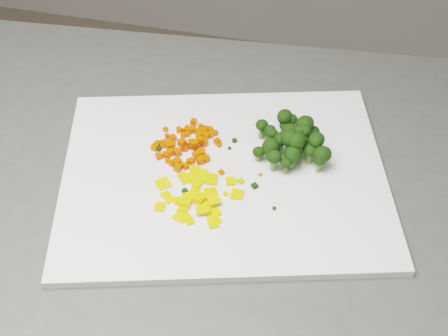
% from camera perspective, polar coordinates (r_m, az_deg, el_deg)
% --- Properties ---
extents(counter_block, '(1.07, 0.79, 0.90)m').
position_cam_1_polar(counter_block, '(1.27, -1.55, -14.98)').
color(counter_block, '#4A4A47').
rests_on(counter_block, ground).
extents(cutting_board, '(0.54, 0.47, 0.01)m').
position_cam_1_polar(cutting_board, '(0.90, 0.00, -0.72)').
color(cutting_board, white).
rests_on(cutting_board, counter_block).
extents(carrot_pile, '(0.10, 0.10, 0.03)m').
position_cam_1_polar(carrot_pile, '(0.93, -3.32, 2.60)').
color(carrot_pile, '#DC3E02').
rests_on(carrot_pile, cutting_board).
extents(pepper_pile, '(0.12, 0.12, 0.02)m').
position_cam_1_polar(pepper_pile, '(0.86, -2.29, -2.61)').
color(pepper_pile, yellow).
rests_on(pepper_pile, cutting_board).
extents(broccoli_pile, '(0.12, 0.12, 0.06)m').
position_cam_1_polar(broccoli_pile, '(0.91, 6.73, 2.64)').
color(broccoli_pile, black).
rests_on(broccoli_pile, cutting_board).
extents(carrot_cube_0, '(0.01, 0.01, 0.01)m').
position_cam_1_polar(carrot_cube_0, '(0.96, -3.11, 3.49)').
color(carrot_cube_0, '#DC3E02').
rests_on(carrot_cube_0, carrot_pile).
extents(carrot_cube_1, '(0.01, 0.01, 0.01)m').
position_cam_1_polar(carrot_cube_1, '(0.94, -2.83, 2.15)').
color(carrot_cube_1, '#DC3E02').
rests_on(carrot_cube_1, carrot_pile).
extents(carrot_cube_2, '(0.01, 0.01, 0.01)m').
position_cam_1_polar(carrot_cube_2, '(0.91, -3.00, 0.59)').
color(carrot_cube_2, '#DC3E02').
rests_on(carrot_cube_2, carrot_pile).
extents(carrot_cube_3, '(0.01, 0.01, 0.01)m').
position_cam_1_polar(carrot_cube_3, '(0.96, -1.28, 3.54)').
color(carrot_cube_3, '#DC3E02').
rests_on(carrot_cube_3, carrot_pile).
extents(carrot_cube_4, '(0.01, 0.01, 0.01)m').
position_cam_1_polar(carrot_cube_4, '(0.92, -5.99, 1.08)').
color(carrot_cube_4, '#DC3E02').
rests_on(carrot_cube_4, carrot_pile).
extents(carrot_cube_5, '(0.01, 0.01, 0.01)m').
position_cam_1_polar(carrot_cube_5, '(0.95, -2.30, 3.05)').
color(carrot_cube_5, '#DC3E02').
rests_on(carrot_cube_5, carrot_pile).
extents(carrot_cube_6, '(0.01, 0.01, 0.01)m').
position_cam_1_polar(carrot_cube_6, '(0.94, -4.78, 2.15)').
color(carrot_cube_6, '#DC3E02').
rests_on(carrot_cube_6, carrot_pile).
extents(carrot_cube_7, '(0.01, 0.01, 0.01)m').
position_cam_1_polar(carrot_cube_7, '(0.90, -3.51, 0.13)').
color(carrot_cube_7, '#DC3E02').
rests_on(carrot_cube_7, carrot_pile).
extents(carrot_cube_8, '(0.01, 0.01, 0.01)m').
position_cam_1_polar(carrot_cube_8, '(0.94, -1.85, 2.38)').
color(carrot_cube_8, '#DC3E02').
rests_on(carrot_cube_8, carrot_pile).
extents(carrot_cube_9, '(0.01, 0.01, 0.01)m').
position_cam_1_polar(carrot_cube_9, '(0.96, -2.80, 3.53)').
color(carrot_cube_9, '#DC3E02').
rests_on(carrot_cube_9, carrot_pile).
extents(carrot_cube_10, '(0.01, 0.01, 0.01)m').
position_cam_1_polar(carrot_cube_10, '(0.94, -5.69, 2.33)').
color(carrot_cube_10, '#DC3E02').
rests_on(carrot_cube_10, carrot_pile).
extents(carrot_cube_11, '(0.01, 0.01, 0.01)m').
position_cam_1_polar(carrot_cube_11, '(0.91, -4.81, 0.38)').
color(carrot_cube_11, '#DC3E02').
rests_on(carrot_cube_11, carrot_pile).
extents(carrot_cube_12, '(0.01, 0.01, 0.01)m').
position_cam_1_polar(carrot_cube_12, '(0.92, -2.60, 1.18)').
color(carrot_cube_12, '#DC3E02').
rests_on(carrot_cube_12, carrot_pile).
extents(carrot_cube_13, '(0.01, 0.01, 0.01)m').
position_cam_1_polar(carrot_cube_13, '(0.91, -1.63, 0.81)').
color(carrot_cube_13, '#DC3E02').
rests_on(carrot_cube_13, carrot_pile).
extents(carrot_cube_14, '(0.01, 0.01, 0.01)m').
position_cam_1_polar(carrot_cube_14, '(0.96, -2.11, 3.81)').
color(carrot_cube_14, '#DC3E02').
rests_on(carrot_cube_14, carrot_pile).
extents(carrot_cube_15, '(0.01, 0.01, 0.01)m').
position_cam_1_polar(carrot_cube_15, '(0.92, -4.29, 1.42)').
color(carrot_cube_15, '#DC3E02').
rests_on(carrot_cube_15, carrot_pile).
extents(carrot_cube_16, '(0.01, 0.01, 0.01)m').
position_cam_1_polar(carrot_cube_16, '(0.95, -4.72, 2.73)').
color(carrot_cube_16, '#DC3E02').
rests_on(carrot_cube_16, carrot_pile).
extents(carrot_cube_17, '(0.01, 0.01, 0.01)m').
position_cam_1_polar(carrot_cube_17, '(0.92, -2.41, 1.25)').
color(carrot_cube_17, '#DC3E02').
rests_on(carrot_cube_17, carrot_pile).
extents(carrot_cube_18, '(0.01, 0.01, 0.01)m').
position_cam_1_polar(carrot_cube_18, '(0.91, -4.32, 0.53)').
color(carrot_cube_18, '#DC3E02').
rests_on(carrot_cube_18, carrot_pile).
extents(carrot_cube_19, '(0.01, 0.01, 0.01)m').
position_cam_1_polar(carrot_cube_19, '(0.93, -3.02, 2.31)').
color(carrot_cube_19, '#DC3E02').
rests_on(carrot_cube_19, carrot_pile).
extents(carrot_cube_20, '(0.01, 0.01, 0.01)m').
position_cam_1_polar(carrot_cube_20, '(0.96, -3.37, 3.71)').
color(carrot_cube_20, '#DC3E02').
rests_on(carrot_cube_20, carrot_pile).
extents(carrot_cube_21, '(0.01, 0.01, 0.01)m').
position_cam_1_polar(carrot_cube_21, '(0.96, -5.37, 3.52)').
color(carrot_cube_21, '#DC3E02').
rests_on(carrot_cube_21, carrot_pile).
extents(carrot_cube_22, '(0.01, 0.01, 0.01)m').
position_cam_1_polar(carrot_cube_22, '(0.92, -2.75, 2.19)').
color(carrot_cube_22, '#DC3E02').
rests_on(carrot_cube_22, carrot_pile).
extents(carrot_cube_23, '(0.01, 0.01, 0.01)m').
position_cam_1_polar(carrot_cube_23, '(0.94, -6.08, 2.25)').
color(carrot_cube_23, '#DC3E02').
rests_on(carrot_cube_23, carrot_pile).
extents(carrot_cube_24, '(0.01, 0.01, 0.01)m').
position_cam_1_polar(carrot_cube_24, '(0.96, -3.23, 3.44)').
color(carrot_cube_24, '#DC3E02').
rests_on(carrot_cube_24, carrot_pile).
extents(carrot_cube_25, '(0.01, 0.01, 0.01)m').
position_cam_1_polar(carrot_cube_25, '(0.94, -5.18, 2.14)').
color(carrot_cube_25, '#DC3E02').
rests_on(carrot_cube_25, carrot_pile).
extents(carrot_cube_26, '(0.01, 0.01, 0.01)m').
position_cam_1_polar(carrot_cube_26, '(0.92, -5.14, 1.30)').
color(carrot_cube_26, '#DC3E02').
rests_on(carrot_cube_26, carrot_pile).
extents(carrot_cube_27, '(0.01, 0.01, 0.01)m').
position_cam_1_polar(carrot_cube_27, '(0.94, -2.95, 2.28)').
color(carrot_cube_27, '#DC3E02').
rests_on(carrot_cube_27, carrot_pile).
extents(carrot_cube_28, '(0.01, 0.01, 0.01)m').
position_cam_1_polar(carrot_cube_28, '(0.93, -2.24, 2.57)').
color(carrot_cube_28, '#DC3E02').
rests_on(carrot_cube_28, carrot_pile).
extents(carrot_cube_29, '(0.01, 0.01, 0.01)m').
position_cam_1_polar(carrot_cube_29, '(0.94, -0.62, 2.42)').
color(carrot_cube_29, '#DC3E02').
rests_on(carrot_cube_29, carrot_pile).
extents(carrot_cube_30, '(0.01, 0.01, 0.01)m').
position_cam_1_polar(carrot_cube_30, '(0.96, -3.64, 3.47)').
color(carrot_cube_30, '#DC3E02').
rests_on(carrot_cube_30, carrot_pile).
extents(carrot_cube_31, '(0.01, 0.01, 0.01)m').
position_cam_1_polar(carrot_cube_31, '(0.90, -4.23, -0.01)').
color(carrot_cube_31, '#DC3E02').
rests_on(carrot_cube_31, carrot_pile).
extents(carrot_cube_32, '(0.01, 0.01, 0.01)m').
position_cam_1_polar(carrot_cube_32, '(0.92, -2.02, 1.56)').
color(carrot_cube_32, '#DC3E02').
rests_on(carrot_cube_32, carrot_pile).
extents(carrot_cube_33, '(0.01, 0.01, 0.01)m').
position_cam_1_polar(carrot_cube_33, '(0.92, -3.85, 2.31)').
color(carrot_cube_33, '#DC3E02').
rests_on(carrot_cube_33, carrot_pile).
extents(carrot_cube_34, '(0.01, 0.01, 0.01)m').
position_cam_1_polar(carrot_cube_34, '(0.95, -5.21, 2.92)').
color(carrot_cube_34, '#DC3E02').
rests_on(carrot_cube_34, carrot_pile).
extents(carrot_cube_35, '(0.01, 0.01, 0.01)m').
position_cam_1_polar(carrot_cube_35, '(0.91, -4.27, 0.67)').
color(carrot_cube_35, '#DC3E02').
rests_on(carrot_cube_35, carrot_pile).
extents(carrot_cube_36, '(0.01, 0.01, 0.01)m').
position_cam_1_polar(carrot_cube_36, '(0.93, -2.59, 2.31)').
color(carrot_cube_36, '#DC3E02').
rests_on(carrot_cube_36, carrot_pile).
extents(carrot_cube_37, '(0.01, 0.01, 0.01)m').
position_cam_1_polar(carrot_cube_37, '(0.94, -1.78, 2.27)').
color(carrot_cube_37, '#DC3E02').
rests_on(carrot_cube_37, carrot_pile).
extents(carrot_cube_38, '(0.01, 0.01, 0.01)m').
position_cam_1_polar(carrot_cube_38, '(0.96, -1.65, 3.67)').
color(carrot_cube_38, '#DC3E02').
rests_on(carrot_cube_38, carrot_pile).
extents(carrot_cube_39, '(0.01, 0.01, 0.01)m').
position_cam_1_polar(carrot_cube_39, '(0.93, -3.34, 1.97)').
color(carrot_cube_39, '#DC3E02').
rests_on(carrot_cube_39, carrot_pile).
extents(carrot_cube_40, '(0.01, 0.01, 0.01)m').
position_cam_1_polar(carrot_cube_40, '(0.97, -2.79, 4.22)').
color(carrot_cube_40, '#DC3E02').
rests_on(carrot_cube_40, carrot_pile).
extents(carrot_cube_41, '(0.01, 0.01, 0.01)m').
position_cam_1_polar(carrot_cube_41, '(0.93, -2.97, 2.14)').
color(carrot_cube_41, '#DC3E02').
rests_on(carrot_cube_41, carrot_pile).
extents(carrot_cube_42, '(0.01, 0.01, 0.01)m').
position_cam_1_polar(carrot_cube_42, '(0.95, -2.21, 3.07)').
color(carrot_cube_42, '#DC3E02').
rests_on(carrot_cube_42, carrot_pile).
extents(carrot_cube_43, '(0.01, 0.01, 0.01)m').
position_cam_1_polar(carrot_cube_43, '(0.95, -2.31, 3.29)').
color(carrot_cube_43, '#DC3E02').
rests_on(carrot_cube_43, carrot_pile).
extents(carrot_cube_44, '(0.01, 0.01, 0.01)m').
position_cam_1_polar(carrot_cube_44, '(0.94, -3.74, 2.15)').
color(carrot_cube_44, '#DC3E02').
rests_on(carrot_cube_44, carrot_pile).
extents(carrot_cube_45, '(0.01, 0.01, 0.01)m').
position_cam_1_polar(carrot_cube_45, '(0.96, -1.90, 3.43)').
color(carrot_cube_45, '#DC3E02').
rests_on(carrot_cube_45, carrot_pile).
extents(carrot_cube_46, '(0.01, 0.01, 0.01)m').
position_cam_1_polar(carrot_cube_46, '(0.96, -4.14, 3.50)').
color(carrot_cube_46, '#DC3E02').
rests_on(carrot_cube_46, carrot_pile).
extents(carrot_cube_47, '(0.01, 0.01, 0.01)m').
position_cam_1_polar(carrot_cube_47, '(0.91, -2.19, 0.69)').
color(carrot_cube_47, '#DC3E02').
rests_on(carrot_cube_47, carrot_pile).
extents(carrot_cube_48, '(0.01, 0.01, 0.01)m').
position_cam_1_polar(carrot_cube_48, '(0.95, -1.66, 2.94)').
color(carrot_cube_48, '#DC3E02').
rests_on(carrot_cube_48, carrot_pile).
extents(carrot_cube_49, '(0.01, 0.01, 0.01)m').
position_cam_1_polar(carrot_cube_49, '(0.92, -2.05, 1.36)').
color(carrot_cube_49, '#DC3E02').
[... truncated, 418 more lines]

